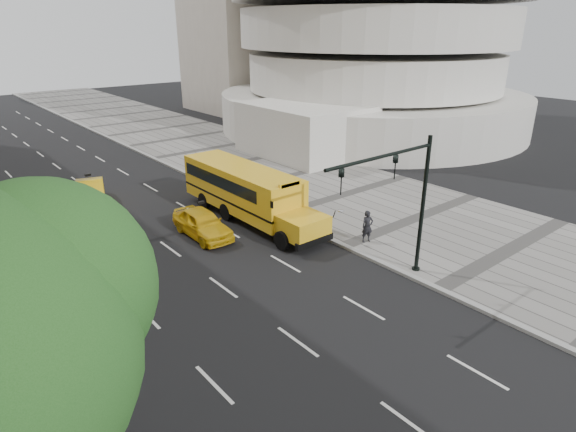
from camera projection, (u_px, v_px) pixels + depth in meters
ground at (188, 244)px, 25.12m from camera, size 140.00×140.00×0.00m
sidewalk_museum at (348, 194)px, 32.18m from camera, size 12.00×140.00×0.15m
curb_museum at (278, 215)px, 28.63m from camera, size 0.30×140.00×0.15m
curb_far at (19, 293)px, 20.36m from camera, size 0.30×140.00×0.15m
school_bus at (245, 189)px, 27.98m from camera, size 2.96×11.56×3.19m
taxi_near at (202, 223)px, 25.76m from camera, size 1.83×4.39×1.49m
taxi_far at (91, 193)px, 30.24m from camera, size 2.97×4.93×1.53m
pedestrian at (367, 226)px, 24.72m from camera, size 0.72×0.59×1.68m
traffic_signal at (404, 195)px, 19.86m from camera, size 6.18×0.36×6.40m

